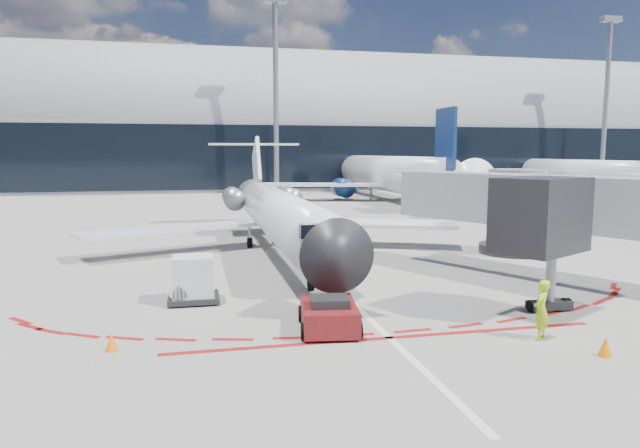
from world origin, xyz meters
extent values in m
plane|color=gray|center=(0.00, 0.00, 0.00)|extent=(260.00, 260.00, 0.00)
cube|color=silver|center=(0.00, 2.00, 0.01)|extent=(0.25, 40.00, 0.01)
cube|color=maroon|center=(0.00, -11.50, 0.01)|extent=(14.00, 0.25, 0.01)
cube|color=gray|center=(0.00, 65.00, 5.00)|extent=(150.00, 24.00, 10.00)
cylinder|color=gray|center=(0.00, 65.00, 10.00)|extent=(150.00, 24.00, 24.00)
cube|color=black|center=(0.00, 52.95, 5.00)|extent=(150.00, 0.20, 9.00)
cube|color=#95979D|center=(9.00, -4.50, 3.60)|extent=(8.22, 12.61, 2.30)
cube|color=black|center=(5.95, -10.24, 3.60)|extent=(3.86, 3.44, 2.60)
cylinder|color=gray|center=(6.75, -9.84, 1.20)|extent=(0.36, 0.36, 2.40)
cube|color=black|center=(6.75, -9.84, 0.22)|extent=(1.60, 0.60, 0.30)
cylinder|color=#95979D|center=(12.05, 1.24, 2.40)|extent=(3.20, 3.20, 4.80)
cylinder|color=black|center=(12.05, 1.24, 0.25)|extent=(4.00, 4.00, 0.50)
cylinder|color=gray|center=(5.00, 48.00, 12.50)|extent=(0.70, 0.70, 25.00)
cylinder|color=gray|center=(55.00, 48.00, 12.50)|extent=(0.70, 0.70, 25.00)
cylinder|color=white|center=(-1.17, 3.95, 2.28)|extent=(2.62, 21.36, 2.62)
cone|color=black|center=(-1.17, -8.08, 2.28)|extent=(2.62, 2.72, 2.62)
cone|color=white|center=(-1.17, 16.38, 2.28)|extent=(2.62, 3.49, 2.62)
cube|color=black|center=(-1.17, -6.53, 2.82)|extent=(1.65, 1.36, 0.53)
cube|color=white|center=(-7.19, 5.41, 1.41)|extent=(10.40, 6.16, 0.30)
cube|color=white|center=(4.85, 5.41, 1.41)|extent=(10.40, 6.16, 0.30)
cube|color=white|center=(-1.17, 15.41, 4.61)|extent=(0.24, 4.55, 4.63)
cube|color=white|center=(-1.17, 17.45, 6.36)|extent=(6.99, 1.55, 0.16)
cylinder|color=slate|center=(-3.16, 12.50, 2.52)|extent=(1.46, 3.30, 1.46)
cylinder|color=slate|center=(0.82, 12.50, 2.52)|extent=(1.46, 3.30, 1.46)
cylinder|color=black|center=(-1.17, -4.98, 0.27)|extent=(0.21, 0.54, 0.54)
cylinder|color=black|center=(-2.63, 6.38, 0.31)|extent=(0.29, 0.62, 0.62)
cylinder|color=black|center=(0.29, 6.38, 0.31)|extent=(0.29, 0.62, 0.62)
cylinder|color=gray|center=(-1.17, -4.98, 0.53)|extent=(0.17, 0.17, 1.07)
cube|color=#550C14|center=(-1.65, -10.26, 0.48)|extent=(2.13, 3.02, 0.79)
cube|color=black|center=(-1.69, -10.52, 1.01)|extent=(1.36, 1.21, 0.31)
cylinder|color=gray|center=(-1.38, -8.35, 0.31)|extent=(0.41, 2.27, 0.09)
cylinder|color=black|center=(-2.61, -11.10, 0.28)|extent=(0.32, 0.59, 0.56)
cylinder|color=black|center=(-0.97, -11.33, 0.28)|extent=(0.32, 0.59, 0.56)
cylinder|color=black|center=(-2.34, -9.19, 0.28)|extent=(0.32, 0.59, 0.56)
cylinder|color=black|center=(-0.69, -9.43, 0.28)|extent=(0.32, 0.59, 0.56)
imported|color=#AFD516|center=(4.54, -12.61, 0.94)|extent=(0.82, 0.79, 1.88)
cube|color=black|center=(-5.97, -5.82, 0.17)|extent=(1.93, 1.64, 0.21)
cube|color=silver|center=(-5.97, -5.82, 1.04)|extent=(1.54, 1.45, 1.54)
cylinder|color=black|center=(-6.74, -6.44, 0.10)|extent=(0.10, 0.19, 0.19)
cylinder|color=black|center=(-5.20, -6.44, 0.10)|extent=(0.10, 0.19, 0.19)
cylinder|color=black|center=(-6.74, -5.19, 0.10)|extent=(0.10, 0.19, 0.19)
cylinder|color=black|center=(-5.20, -5.19, 0.10)|extent=(0.10, 0.19, 0.19)
cone|color=orange|center=(-8.32, -10.85, 0.26)|extent=(0.37, 0.37, 0.51)
cone|color=orange|center=(5.47, -14.35, 0.29)|extent=(0.41, 0.41, 0.57)
camera|label=1|loc=(-5.84, -27.85, 5.79)|focal=32.00mm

